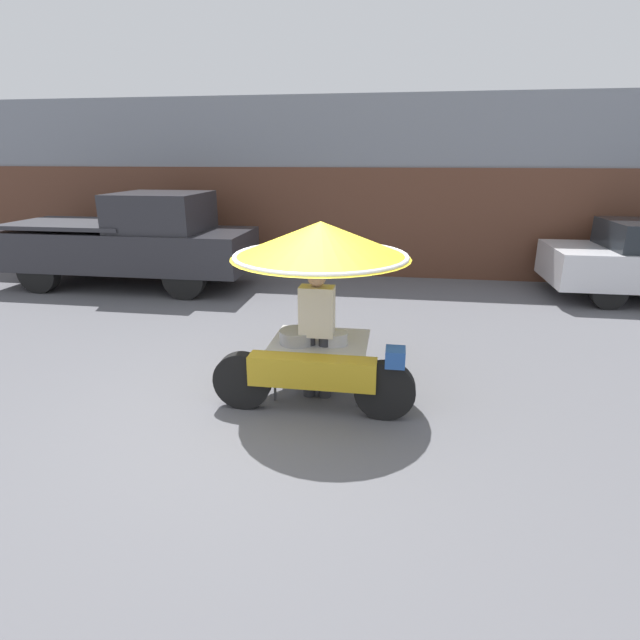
% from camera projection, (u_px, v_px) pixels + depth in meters
% --- Properties ---
extents(ground_plane, '(36.00, 36.00, 0.00)m').
position_uv_depth(ground_plane, '(266.00, 414.00, 5.36)').
color(ground_plane, '#56565B').
extents(shopfront_building, '(28.00, 2.06, 3.89)m').
position_uv_depth(shopfront_building, '(346.00, 187.00, 12.00)').
color(shopfront_building, gray).
rests_on(shopfront_building, ground).
extents(vendor_motorcycle_cart, '(2.17, 1.98, 1.97)m').
position_uv_depth(vendor_motorcycle_cart, '(320.00, 262.00, 5.41)').
color(vendor_motorcycle_cart, black).
rests_on(vendor_motorcycle_cart, ground).
extents(vendor_person, '(0.38, 0.22, 1.50)m').
position_uv_depth(vendor_person, '(317.00, 328.00, 5.51)').
color(vendor_person, '#2D2D33').
rests_on(vendor_person, ground).
extents(pickup_truck, '(5.16, 1.81, 1.95)m').
position_uv_depth(pickup_truck, '(133.00, 241.00, 10.32)').
color(pickup_truck, black).
rests_on(pickup_truck, ground).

